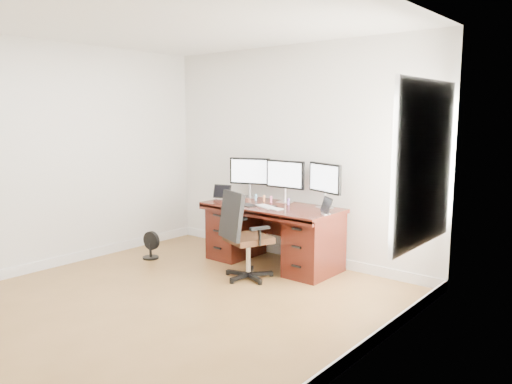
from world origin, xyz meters
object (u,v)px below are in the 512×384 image
Objects in this scene: monitor_center at (285,176)px; keyboard at (266,206)px; floor_fan at (150,246)px; office_chair at (245,250)px; desk at (273,233)px.

keyboard is at bearing -89.15° from monitor_center.
floor_fan is at bearing -134.69° from keyboard.
floor_fan is at bearing -152.31° from office_chair.
floor_fan is (-1.47, -0.17, -0.16)m from office_chair.
desk is 5.98× the size of keyboard.
office_chair reaches higher than floor_fan.
monitor_center is (-0.09, 0.88, 0.75)m from office_chair.
desk is 4.77× the size of floor_fan.
office_chair is (0.09, -0.64, -0.07)m from desk.
desk is 3.09× the size of monitor_center.
office_chair is 1.48m from floor_fan.
office_chair is 3.55× the size of keyboard.
floor_fan is 0.65× the size of monitor_center.
monitor_center is 1.94× the size of keyboard.
desk is at bearing 119.31° from office_chair.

